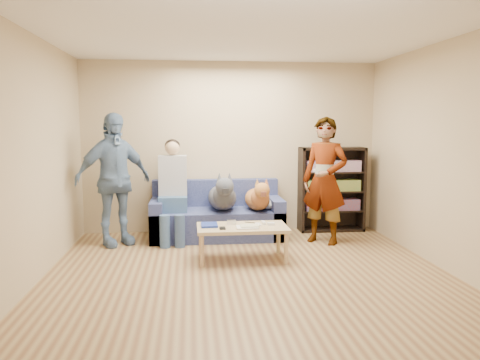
{
  "coord_description": "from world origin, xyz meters",
  "views": [
    {
      "loc": [
        -0.63,
        -4.68,
        1.67
      ],
      "look_at": [
        0.0,
        1.2,
        0.95
      ],
      "focal_mm": 35.0,
      "sensor_mm": 36.0,
      "label": 1
    }
  ],
  "objects": [
    {
      "name": "ground",
      "position": [
        0.0,
        0.0,
        0.0
      ],
      "size": [
        5.0,
        5.0,
        0.0
      ],
      "primitive_type": "plane",
      "color": "brown",
      "rests_on": "ground"
    },
    {
      "name": "ceiling",
      "position": [
        0.0,
        0.0,
        2.6
      ],
      "size": [
        5.0,
        5.0,
        0.0
      ],
      "primitive_type": "plane",
      "rotation": [
        3.14,
        0.0,
        0.0
      ],
      "color": "white",
      "rests_on": "ground"
    },
    {
      "name": "wall_back",
      "position": [
        0.0,
        2.5,
        1.3
      ],
      "size": [
        4.5,
        0.0,
        4.5
      ],
      "primitive_type": "plane",
      "rotation": [
        1.57,
        0.0,
        0.0
      ],
      "color": "tan",
      "rests_on": "ground"
    },
    {
      "name": "wall_front",
      "position": [
        0.0,
        -2.5,
        1.3
      ],
      "size": [
        4.5,
        0.0,
        4.5
      ],
      "primitive_type": "plane",
      "rotation": [
        -1.57,
        0.0,
        0.0
      ],
      "color": "tan",
      "rests_on": "ground"
    },
    {
      "name": "wall_left",
      "position": [
        -2.25,
        0.0,
        1.3
      ],
      "size": [
        0.0,
        5.0,
        5.0
      ],
      "primitive_type": "plane",
      "rotation": [
        1.57,
        0.0,
        1.57
      ],
      "color": "tan",
      "rests_on": "ground"
    },
    {
      "name": "wall_right",
      "position": [
        2.25,
        0.0,
        1.3
      ],
      "size": [
        0.0,
        5.0,
        5.0
      ],
      "primitive_type": "plane",
      "rotation": [
        1.57,
        0.0,
        -1.57
      ],
      "color": "tan",
      "rests_on": "ground"
    },
    {
      "name": "blanket",
      "position": [
        0.51,
        1.98,
        0.49
      ],
      "size": [
        0.38,
        0.32,
        0.13
      ],
      "primitive_type": "ellipsoid",
      "color": "#B3B3B8",
      "rests_on": "sofa"
    },
    {
      "name": "person_standing_right",
      "position": [
        1.22,
        1.59,
        0.88
      ],
      "size": [
        0.76,
        0.73,
        1.76
      ],
      "primitive_type": "imported",
      "rotation": [
        0.0,
        0.0,
        -0.69
      ],
      "color": "gray",
      "rests_on": "ground"
    },
    {
      "name": "person_standing_left",
      "position": [
        -1.67,
        1.79,
        0.91
      ],
      "size": [
        1.13,
        0.95,
        1.81
      ],
      "primitive_type": "imported",
      "rotation": [
        0.0,
        0.0,
        0.57
      ],
      "color": "#6E87B1",
      "rests_on": "ground"
    },
    {
      "name": "held_controller",
      "position": [
        1.02,
        1.39,
        1.04
      ],
      "size": [
        0.08,
        0.13,
        0.03
      ],
      "primitive_type": "cube",
      "rotation": [
        0.0,
        0.0,
        -0.34
      ],
      "color": "silver",
      "rests_on": "person_standing_right"
    },
    {
      "name": "notebook_blue",
      "position": [
        -0.41,
        0.94,
        0.43
      ],
      "size": [
        0.2,
        0.26,
        0.03
      ],
      "primitive_type": "cube",
      "color": "navy",
      "rests_on": "coffee_table"
    },
    {
      "name": "papers",
      "position": [
        0.04,
        0.79,
        0.43
      ],
      "size": [
        0.26,
        0.2,
        0.02
      ],
      "primitive_type": "cube",
      "color": "silver",
      "rests_on": "coffee_table"
    },
    {
      "name": "magazine",
      "position": [
        0.07,
        0.81,
        0.44
      ],
      "size": [
        0.22,
        0.17,
        0.01
      ],
      "primitive_type": "cube",
      "color": "#B5B391",
      "rests_on": "coffee_table"
    },
    {
      "name": "camera_silver",
      "position": [
        -0.13,
        1.01,
        0.45
      ],
      "size": [
        0.11,
        0.06,
        0.05
      ],
      "primitive_type": "cube",
      "color": "silver",
      "rests_on": "coffee_table"
    },
    {
      "name": "controller_a",
      "position": [
        0.27,
        0.99,
        0.43
      ],
      "size": [
        0.04,
        0.13,
        0.03
      ],
      "primitive_type": "cube",
      "color": "silver",
      "rests_on": "coffee_table"
    },
    {
      "name": "controller_b",
      "position": [
        0.35,
        0.91,
        0.43
      ],
      "size": [
        0.09,
        0.06,
        0.03
      ],
      "primitive_type": "cube",
      "color": "silver",
      "rests_on": "coffee_table"
    },
    {
      "name": "headphone_cup_a",
      "position": [
        0.19,
        0.87,
        0.43
      ],
      "size": [
        0.07,
        0.07,
        0.02
      ],
      "primitive_type": "cylinder",
      "color": "white",
      "rests_on": "coffee_table"
    },
    {
      "name": "headphone_cup_b",
      "position": [
        0.19,
        0.95,
        0.43
      ],
      "size": [
        0.07,
        0.07,
        0.02
      ],
      "primitive_type": "cylinder",
      "color": "white",
      "rests_on": "coffee_table"
    },
    {
      "name": "pen_orange",
      "position": [
        -0.03,
        0.73,
        0.42
      ],
      "size": [
        0.13,
        0.06,
        0.01
      ],
      "primitive_type": "cylinder",
      "rotation": [
        0.0,
        1.57,
        0.35
      ],
      "color": "orange",
      "rests_on": "coffee_table"
    },
    {
      "name": "pen_black",
      "position": [
        0.11,
        1.07,
        0.42
      ],
      "size": [
        0.13,
        0.08,
        0.01
      ],
      "primitive_type": "cylinder",
      "rotation": [
        0.0,
        1.57,
        -0.52
      ],
      "color": "black",
      "rests_on": "coffee_table"
    },
    {
      "name": "wallet",
      "position": [
        -0.26,
        0.77,
        0.43
      ],
      "size": [
        0.07,
        0.12,
        0.02
      ],
      "primitive_type": "cube",
      "color": "black",
      "rests_on": "coffee_table"
    },
    {
      "name": "sofa",
      "position": [
        -0.25,
        2.1,
        0.28
      ],
      "size": [
        1.9,
        0.85,
        0.82
      ],
      "color": "#515B93",
      "rests_on": "ground"
    },
    {
      "name": "person_seated",
      "position": [
        -0.88,
        1.97,
        0.77
      ],
      "size": [
        0.4,
        0.73,
        1.47
      ],
      "color": "#39597F",
      "rests_on": "sofa"
    },
    {
      "name": "dog_gray",
      "position": [
        -0.17,
        1.93,
        0.63
      ],
      "size": [
        0.41,
        1.25,
        0.59
      ],
      "color": "#484952",
      "rests_on": "sofa"
    },
    {
      "name": "dog_tan",
      "position": [
        0.33,
        1.88,
        0.6
      ],
      "size": [
        0.35,
        1.14,
        0.51
      ],
      "color": "#A77533",
      "rests_on": "sofa"
    },
    {
      "name": "coffee_table",
      "position": [
        -0.01,
        0.89,
        0.37
      ],
      "size": [
        1.1,
        0.6,
        0.42
      ],
      "color": "tan",
      "rests_on": "ground"
    },
    {
      "name": "bookshelf",
      "position": [
        1.55,
        2.33,
        0.68
      ],
      "size": [
        1.0,
        0.34,
        1.3
      ],
      "color": "black",
      "rests_on": "ground"
    }
  ]
}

